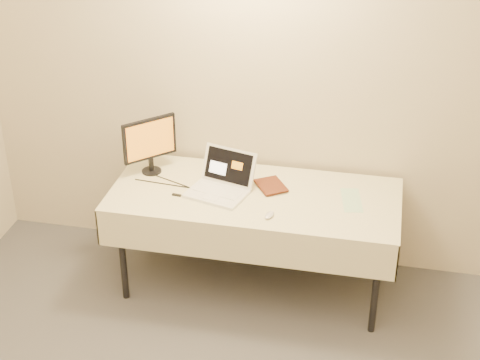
% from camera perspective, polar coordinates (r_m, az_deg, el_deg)
% --- Properties ---
extents(back_wall, '(4.00, 0.10, 2.70)m').
position_cam_1_polar(back_wall, '(4.86, 2.24, 7.83)').
color(back_wall, beige).
rests_on(back_wall, ground).
extents(table, '(1.86, 0.81, 0.74)m').
position_cam_1_polar(table, '(4.75, 1.13, -1.73)').
color(table, black).
rests_on(table, ground).
extents(laptop, '(0.45, 0.44, 0.24)m').
position_cam_1_polar(laptop, '(4.73, -1.43, -0.19)').
color(laptop, white).
rests_on(laptop, table).
extents(monitor, '(0.28, 0.29, 0.39)m').
position_cam_1_polar(monitor, '(4.91, -7.02, 2.99)').
color(monitor, black).
rests_on(monitor, table).
extents(book, '(0.15, 0.11, 0.22)m').
position_cam_1_polar(book, '(4.71, 1.53, 0.40)').
color(book, maroon).
rests_on(book, table).
extents(alarm_clock, '(0.12, 0.06, 0.05)m').
position_cam_1_polar(alarm_clock, '(4.92, -0.12, 0.61)').
color(alarm_clock, black).
rests_on(alarm_clock, table).
extents(clicker, '(0.07, 0.10, 0.02)m').
position_cam_1_polar(clicker, '(4.48, 2.30, -2.74)').
color(clicker, silver).
rests_on(clicker, table).
extents(paper_form, '(0.17, 0.32, 0.00)m').
position_cam_1_polar(paper_form, '(4.70, 8.65, -1.55)').
color(paper_form, '#AFDCB0').
rests_on(paper_form, table).
extents(usb_dongle, '(0.06, 0.02, 0.01)m').
position_cam_1_polar(usb_dongle, '(4.71, -4.94, -1.17)').
color(usb_dongle, black).
rests_on(usb_dongle, table).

